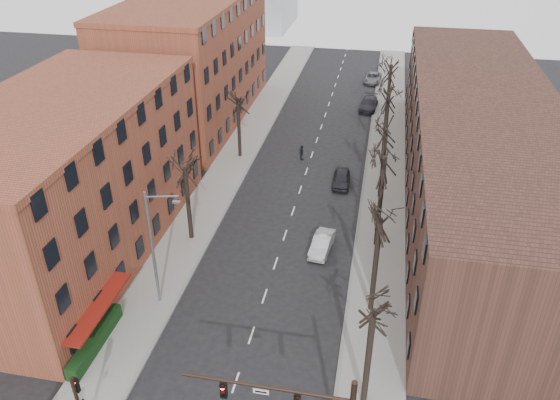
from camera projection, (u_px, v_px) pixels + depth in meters
The scene contains 20 objects.
sidewalk_left at pixel (239, 152), 60.18m from camera, with size 4.00×90.00×0.15m, color gray.
sidewalk_right at pixel (386, 164), 57.52m from camera, with size 4.00×90.00×0.15m, color gray.
building_left_near at pixel (67, 184), 41.59m from camera, with size 12.00×26.00×12.00m, color brown.
building_left_far at pixel (192, 63), 65.61m from camera, with size 12.00×28.00×14.00m, color brown.
building_right at pixel (479, 148), 49.46m from camera, with size 12.00×50.00×10.00m, color #4A2B22.
awning_left at pixel (106, 337), 35.92m from camera, with size 1.20×7.00×0.15m, color maroon.
hedge at pixel (95, 340), 34.76m from camera, with size 0.80×6.00×1.00m, color #133412.
tree_right_b at pixel (370, 310), 38.17m from camera, with size 5.20×5.20×10.80m, color black, non-canonical shape.
tree_right_c at pixel (375, 245), 44.93m from camera, with size 5.20×5.20×11.60m, color black, non-canonical shape.
tree_right_d at pixel (379, 197), 51.70m from camera, with size 5.20×5.20×10.00m, color black, non-canonical shape.
tree_right_e at pixel (382, 161), 58.47m from camera, with size 5.20×5.20×10.80m, color black, non-canonical shape.
tree_right_f at pixel (384, 132), 65.24m from camera, with size 5.20×5.20×11.60m, color black, non-canonical shape.
tree_left_a at pixel (192, 239), 45.77m from camera, with size 5.20×5.20×9.50m, color black, non-canonical shape.
tree_left_b at pixel (240, 157), 59.30m from camera, with size 5.20×5.20×9.50m, color black, non-canonical shape.
streetlight at pixel (154, 244), 36.37m from camera, with size 2.45×0.22×9.03m.
silver_sedan at pixel (322, 244), 43.97m from camera, with size 1.41×4.03×1.33m, color #AEB0B6.
parked_car_near at pixel (341, 179), 53.44m from camera, with size 1.62×4.02×1.37m, color black.
parked_car_mid at pixel (369, 104), 71.22m from camera, with size 2.06×5.06×1.47m, color black.
parked_car_far at pixel (373, 78), 80.78m from camera, with size 2.24×4.86×1.35m, color slate.
pedestrian_crossing at pixel (302, 152), 58.26m from camera, with size 1.00×0.41×1.70m, color black.
Camera 1 is at (6.97, -17.67, 25.99)m, focal length 35.00 mm.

